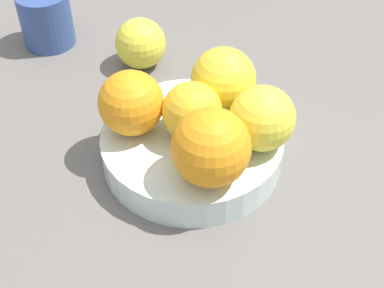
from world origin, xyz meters
The scene contains 9 objects.
ground_plane centered at (0.00, 0.00, -1.00)cm, with size 110.00×110.00×2.00cm, color #66605B.
fruit_bowl centered at (0.00, 0.00, 1.66)cm, with size 19.16×19.16×3.51cm.
orange_in_bowl_0 centered at (0.32, 0.38, 6.58)cm, with size 6.14×6.14×6.14cm, color yellow.
orange_in_bowl_1 centered at (-4.09, 4.53, 7.26)cm, with size 7.50×7.50×7.50cm, color orange.
orange_in_bowl_2 centered at (-0.94, -5.71, 7.01)cm, with size 7.00×7.00×7.00cm, color yellow.
orange_in_bowl_3 centered at (6.00, 1.76, 6.89)cm, with size 6.76×6.76×6.76cm, color orange.
orange_in_bowl_4 centered at (-6.76, -1.84, 6.82)cm, with size 6.62×6.62×6.62cm, color yellow.
orange_loose_0 centered at (13.46, -12.83, 3.25)cm, with size 6.49×6.49×6.49cm, color yellow.
ceramic_cup centered at (27.48, -11.97, 3.65)cm, with size 6.95×6.95×7.31cm, color #334C8C.
Camera 1 is at (-17.89, 37.25, 41.64)cm, focal length 50.63 mm.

